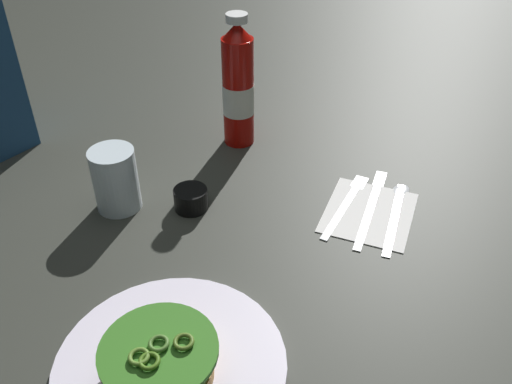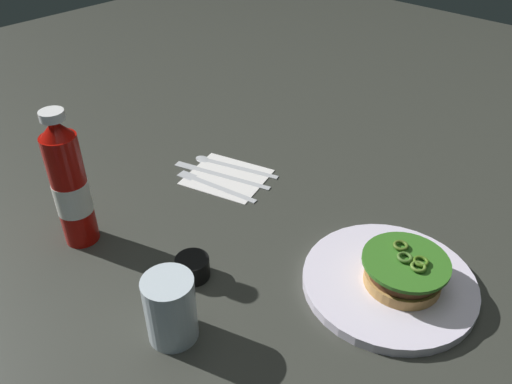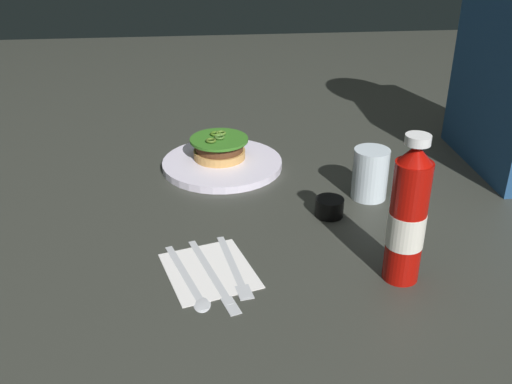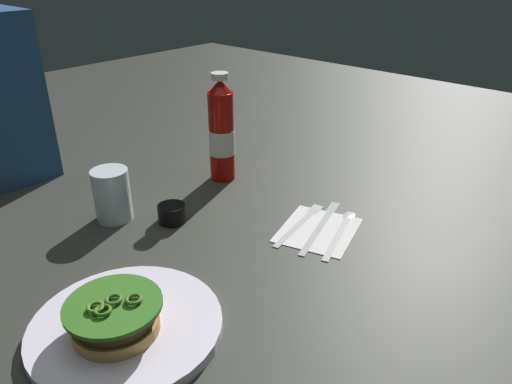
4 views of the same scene
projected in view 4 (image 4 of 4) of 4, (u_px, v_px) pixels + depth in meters
ground_plane at (180, 258)px, 0.83m from camera, size 3.00×3.00×0.00m
dinner_plate at (127, 327)px, 0.67m from camera, size 0.26×0.26×0.02m
burger_sandwich at (115, 317)px, 0.64m from camera, size 0.13×0.13×0.05m
ketchup_bottle at (222, 133)px, 1.07m from camera, size 0.06×0.06×0.24m
water_glass at (112, 195)px, 0.93m from camera, size 0.07×0.07×0.10m
condiment_cup at (172, 213)px, 0.93m from camera, size 0.05×0.05×0.03m
napkin at (318, 230)px, 0.91m from camera, size 0.18×0.17×0.00m
spoon_utensil at (343, 226)px, 0.92m from camera, size 0.18×0.07×0.00m
butter_knife at (323, 222)px, 0.93m from camera, size 0.21×0.08×0.00m
fork_utensil at (303, 219)px, 0.94m from camera, size 0.18×0.05×0.00m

